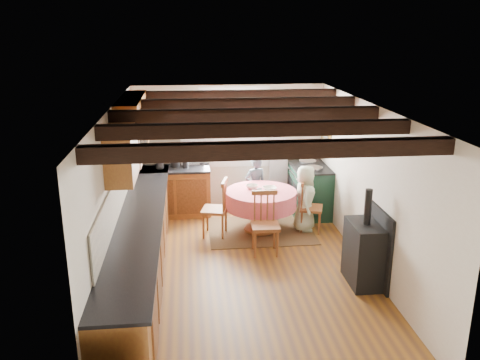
{
  "coord_description": "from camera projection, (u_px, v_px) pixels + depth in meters",
  "views": [
    {
      "loc": [
        -0.79,
        -6.58,
        3.44
      ],
      "look_at": [
        0.0,
        0.8,
        1.15
      ],
      "focal_mm": 37.47,
      "sensor_mm": 36.0,
      "label": 1
    }
  ],
  "objects": [
    {
      "name": "cast_iron_stove",
      "position": [
        365.0,
        237.0,
        6.81
      ],
      "size": [
        0.41,
        0.69,
        1.37
      ],
      "primitive_type": null,
      "color": "black",
      "rests_on": "floor"
    },
    {
      "name": "child_far",
      "position": [
        255.0,
        186.0,
        9.36
      ],
      "size": [
        0.47,
        0.37,
        1.14
      ],
      "primitive_type": "imported",
      "rotation": [
        0.0,
        0.0,
        3.4
      ],
      "color": "#485864",
      "rests_on": "floor"
    },
    {
      "name": "child_right",
      "position": [
        305.0,
        198.0,
        8.66
      ],
      "size": [
        0.48,
        0.63,
        1.17
      ],
      "primitive_type": "imported",
      "rotation": [
        0.0,
        0.0,
        1.37
      ],
      "color": "beige",
      "rests_on": "floor"
    },
    {
      "name": "wall_right",
      "position": [
        370.0,
        189.0,
        7.18
      ],
      "size": [
        0.0,
        5.5,
        2.4
      ],
      "primitive_type": "cube",
      "color": "silver",
      "rests_on": "ground"
    },
    {
      "name": "wall_left",
      "position": [
        115.0,
        198.0,
        6.81
      ],
      "size": [
        0.0,
        5.5,
        2.4
      ],
      "primitive_type": "cube",
      "color": "silver",
      "rests_on": "ground"
    },
    {
      "name": "curtain_rod",
      "position": [
        235.0,
        96.0,
        9.23
      ],
      "size": [
        2.0,
        0.03,
        0.03
      ],
      "primitive_type": "cylinder",
      "rotation": [
        0.0,
        1.57,
        0.0
      ],
      "color": "black",
      "rests_on": "wall_back"
    },
    {
      "name": "base_cabinet_left",
      "position": [
        141.0,
        248.0,
        7.07
      ],
      "size": [
        0.6,
        5.3,
        0.88
      ],
      "primitive_type": "cube",
      "color": "#9C6425",
      "rests_on": "floor"
    },
    {
      "name": "wall_cabinet_solid",
      "position": [
        122.0,
        153.0,
        6.34
      ],
      "size": [
        0.34,
        0.9,
        0.7
      ],
      "primitive_type": "cube",
      "color": "#9C6425",
      "rests_on": "wall_left"
    },
    {
      "name": "cup",
      "position": [
        260.0,
        191.0,
        8.4
      ],
      "size": [
        0.13,
        0.13,
        0.09
      ],
      "primitive_type": "imported",
      "rotation": [
        0.0,
        0.0,
        4.38
      ],
      "color": "silver",
      "rests_on": "dining_table"
    },
    {
      "name": "beam_d",
      "position": [
        239.0,
        103.0,
        7.62
      ],
      "size": [
        3.6,
        0.16,
        0.16
      ],
      "primitive_type": "cube",
      "color": "black",
      "rests_on": "ceiling"
    },
    {
      "name": "canister_tall",
      "position": [
        160.0,
        161.0,
        9.22
      ],
      "size": [
        0.15,
        0.15,
        0.26
      ],
      "primitive_type": "cylinder",
      "color": "#262628",
      "rests_on": "worktop_back"
    },
    {
      "name": "rug",
      "position": [
        261.0,
        230.0,
        8.78
      ],
      "size": [
        1.81,
        1.4,
        0.01
      ],
      "primitive_type": "cube",
      "color": "#4E3721",
      "rests_on": "floor"
    },
    {
      "name": "floor",
      "position": [
        246.0,
        271.0,
        7.35
      ],
      "size": [
        3.6,
        5.5,
        0.0
      ],
      "primitive_type": "cube",
      "color": "brown",
      "rests_on": "ground"
    },
    {
      "name": "base_cabinet_back",
      "position": [
        175.0,
        192.0,
        9.44
      ],
      "size": [
        1.3,
        0.6,
        0.88
      ],
      "primitive_type": "cube",
      "color": "#9C6425",
      "rests_on": "floor"
    },
    {
      "name": "bowl_a",
      "position": [
        269.0,
        189.0,
        8.59
      ],
      "size": [
        0.27,
        0.27,
        0.06
      ],
      "primitive_type": "imported",
      "rotation": [
        0.0,
        0.0,
        4.89
      ],
      "color": "silver",
      "rests_on": "dining_table"
    },
    {
      "name": "worktop_back",
      "position": [
        175.0,
        169.0,
        9.29
      ],
      "size": [
        1.3,
        0.64,
        0.04
      ],
      "primitive_type": "cube",
      "color": "black",
      "rests_on": "base_cabinet_back"
    },
    {
      "name": "canister_slim",
      "position": [
        185.0,
        160.0,
        9.24
      ],
      "size": [
        0.11,
        0.11,
        0.31
      ],
      "primitive_type": "cylinder",
      "color": "#262628",
      "rests_on": "worktop_back"
    },
    {
      "name": "chair_right",
      "position": [
        311.0,
        206.0,
        8.65
      ],
      "size": [
        0.51,
        0.5,
        0.92
      ],
      "primitive_type": null,
      "rotation": [
        0.0,
        0.0,
        1.27
      ],
      "color": "brown",
      "rests_on": "floor"
    },
    {
      "name": "worktop_left",
      "position": [
        140.0,
        217.0,
        6.94
      ],
      "size": [
        0.64,
        5.3,
        0.04
      ],
      "primitive_type": "cube",
      "color": "black",
      "rests_on": "base_cabinet_left"
    },
    {
      "name": "wall_back",
      "position": [
        229.0,
        148.0,
        9.61
      ],
      "size": [
        3.6,
        0.0,
        2.4
      ],
      "primitive_type": "cube",
      "color": "silver",
      "rests_on": "ground"
    },
    {
      "name": "beam_c",
      "position": [
        246.0,
        115.0,
        6.67
      ],
      "size": [
        3.6,
        0.16,
        0.16
      ],
      "primitive_type": "cube",
      "color": "black",
      "rests_on": "ceiling"
    },
    {
      "name": "canister_wide",
      "position": [
        175.0,
        161.0,
        9.34
      ],
      "size": [
        0.18,
        0.18,
        0.2
      ],
      "primitive_type": "cylinder",
      "color": "#262628",
      "rests_on": "worktop_back"
    },
    {
      "name": "splash_back",
      "position": [
        177.0,
        149.0,
        9.49
      ],
      "size": [
        1.4,
        0.02,
        0.55
      ],
      "primitive_type": "cube",
      "color": "beige",
      "rests_on": "wall_back"
    },
    {
      "name": "dining_table",
      "position": [
        261.0,
        211.0,
        8.67
      ],
      "size": [
        1.22,
        1.22,
        0.74
      ],
      "primitive_type": null,
      "color": "#E57460",
      "rests_on": "floor"
    },
    {
      "name": "aga_range",
      "position": [
        309.0,
        190.0,
        9.45
      ],
      "size": [
        0.67,
        1.04,
        0.96
      ],
      "primitive_type": null,
      "color": "#133223",
      "rests_on": "floor"
    },
    {
      "name": "wall_plate",
      "position": [
        284.0,
        121.0,
        9.54
      ],
      "size": [
        0.3,
        0.02,
        0.3
      ],
      "primitive_type": "cylinder",
      "rotation": [
        1.57,
        0.0,
        0.0
      ],
      "color": "silver",
      "rests_on": "wall_back"
    },
    {
      "name": "window_pane",
      "position": [
        234.0,
        127.0,
        9.49
      ],
      "size": [
        1.2,
        0.01,
        1.4
      ],
      "primitive_type": "cube",
      "color": "white",
      "rests_on": "wall_back"
    },
    {
      "name": "beam_e",
      "position": [
        233.0,
        95.0,
        8.57
      ],
      "size": [
        3.6,
        0.16,
        0.16
      ],
      "primitive_type": "cube",
      "color": "black",
      "rests_on": "ceiling"
    },
    {
      "name": "chair_left",
      "position": [
        215.0,
        208.0,
        8.46
      ],
      "size": [
        0.54,
        0.52,
        1.0
      ],
      "primitive_type": null,
      "rotation": [
        0.0,
        0.0,
        -1.81
      ],
      "color": "brown",
      "rests_on": "floor"
    },
    {
      "name": "window_frame",
      "position": [
        234.0,
        127.0,
        9.49
      ],
      "size": [
        1.34,
        0.03,
        1.54
      ],
      "primitive_type": "cube",
      "color": "white",
      "rests_on": "wall_back"
    },
    {
      "name": "wall_picture",
      "position": [
        327.0,
        125.0,
        9.22
      ],
      "size": [
        0.04,
        0.5,
        0.6
      ],
      "primitive_type": "cube",
      "color": "gold",
      "rests_on": "wall_right"
    },
    {
      "name": "ceiling",
      "position": [
        246.0,
        108.0,
        6.64
      ],
      "size": [
        3.6,
        5.5,
        0.0
      ],
      "primitive_type": "cube",
      "color": "white",
      "rests_on": "ground"
    },
    {
      "name": "beam_b",
      "position": [
        257.0,
        129.0,
        5.72
      ],
      "size": [
        3.6,
        0.16,
        0.16
      ],
      "primitive_type": "cube",
      "color": "black",
      "rests_on": "ceiling"
    },
    {
      "name": "wall_front",
      "position": [
        283.0,
        293.0,
        4.38
      ],
      "size": [
        3.6,
        0.0,
        2.4
      ],
      "primitive_type": "cube",
      "color": "silver",
      "rests_on": "ground"
    },
    {
      "name": "chair_near",
      "position": [
        265.0,
        224.0,
        7.78
      ],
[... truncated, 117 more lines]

